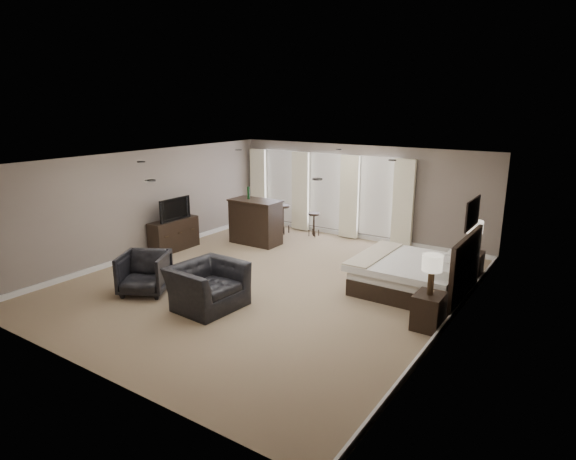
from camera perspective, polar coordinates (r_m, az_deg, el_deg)
The scene contains 16 objects.
room at distance 9.90m, azimuth -2.25°, elevation 0.79°, with size 7.60×8.60×2.64m.
window_bay at distance 13.84m, azimuth 4.39°, elevation 4.39°, with size 5.25×0.20×2.30m.
bed at distance 9.97m, azimuth 14.15°, elevation -3.37°, with size 2.09×1.99×1.33m, color silver.
nightstand_near at distance 8.55m, azimuth 16.31°, elevation -9.21°, with size 0.46×0.56×0.61m, color black.
nightstand_far at distance 11.19m, azimuth 20.87°, elevation -3.90°, with size 0.44×0.54×0.59m, color black.
lamp_near at distance 8.31m, azimuth 16.64°, elevation -5.11°, with size 0.33×0.33×0.69m, color beige.
lamp_far at distance 11.01m, azimuth 21.17°, elevation -0.73°, with size 0.34×0.34×0.70m, color beige.
wall_art at distance 9.40m, azimuth 20.99°, elevation 1.86°, with size 0.04×0.96×0.56m, color slate.
dresser at distance 12.76m, azimuth -13.37°, elevation -0.55°, with size 0.45×1.39×0.81m, color black.
tv at distance 12.65m, azimuth -13.49°, elevation 1.49°, with size 1.00×0.57×0.13m, color black.
armchair_near at distance 9.05m, azimuth -9.55°, elevation -5.73°, with size 1.27×0.82×1.11m, color black.
armchair_far at distance 10.03m, azimuth -16.66°, elevation -4.68°, with size 0.89×0.83×0.91m, color black.
bar_counter at distance 12.97m, azimuth -3.86°, elevation 1.00°, with size 1.39×0.72×1.21m, color black.
bar_stool_left at distance 14.02m, azimuth -0.61°, elevation 1.30°, with size 0.40×0.40×0.84m, color black.
bar_stool_right at distance 13.74m, azimuth 3.09°, elevation 0.64°, with size 0.32×0.32×0.68m, color black.
desk_chair at distance 13.32m, azimuth -5.05°, elevation 1.00°, with size 0.54×0.54×1.06m, color black.
Camera 1 is at (5.64, -7.77, 3.70)m, focal length 30.00 mm.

